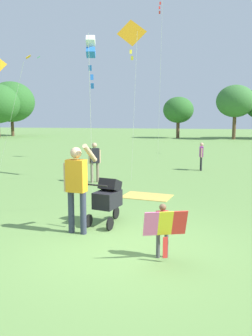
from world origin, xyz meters
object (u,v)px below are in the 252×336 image
object	(u,v)px
person_red_shirt	(201,154)
kite_adult_black	(91,49)
picnic_blanket	(147,196)
person_adult_flyer	(77,182)
person_sitting_far	(95,159)
kite_green_novelty	(132,37)
stroller	(108,197)
child_with_butterfly_kite	(163,226)

from	to	relation	value
person_red_shirt	kite_adult_black	bearing A→B (deg)	-113.83
kite_adult_black	picnic_blanket	bearing A→B (deg)	45.53
person_adult_flyer	person_sitting_far	xyz separation A→B (m)	(-1.18, 5.34, -0.22)
person_adult_flyer	kite_adult_black	distance (m)	3.71
kite_adult_black	person_red_shirt	distance (m)	8.07
person_red_shirt	picnic_blanket	xyz separation A→B (m)	(-1.68, -5.41, -0.72)
kite_green_novelty	person_red_shirt	bearing A→B (deg)	48.43
person_adult_flyer	person_red_shirt	xyz separation A→B (m)	(2.65, 8.90, -0.34)
stroller	person_sitting_far	bearing A→B (deg)	109.62
person_red_shirt	picnic_blanket	distance (m)	5.71
person_adult_flyer	person_red_shirt	distance (m)	9.29
kite_green_novelty	person_red_shirt	distance (m)	5.91
kite_adult_black	kite_green_novelty	distance (m)	3.96
stroller	person_sitting_far	world-z (taller)	person_sitting_far
person_adult_flyer	picnic_blanket	distance (m)	3.77
stroller	person_sitting_far	distance (m)	4.89
child_with_butterfly_kite	stroller	world-z (taller)	stroller
child_with_butterfly_kite	person_sitting_far	size ratio (longest dim) A/B	0.65
stroller	person_red_shirt	distance (m)	8.44
child_with_butterfly_kite	kite_green_novelty	size ratio (longest dim) A/B	0.16
kite_adult_black	person_sitting_far	xyz separation A→B (m)	(-0.87, 3.17, -3.21)
stroller	person_sitting_far	xyz separation A→B (m)	(-1.64, 4.60, 0.24)
person_adult_flyer	person_sitting_far	distance (m)	5.48
picnic_blanket	kite_green_novelty	bearing A→B (deg)	110.35
picnic_blanket	child_with_butterfly_kite	bearing A→B (deg)	-79.06
person_adult_flyer	kite_green_novelty	distance (m)	7.23
picnic_blanket	person_sitting_far	bearing A→B (deg)	139.25
person_red_shirt	person_sitting_far	world-z (taller)	person_sitting_far
child_with_butterfly_kite	person_adult_flyer	xyz separation A→B (m)	(-1.83, 0.95, 0.49)
person_red_shirt	stroller	bearing A→B (deg)	-105.08
person_adult_flyer	stroller	distance (m)	0.99
child_with_butterfly_kite	kite_green_novelty	bearing A→B (deg)	104.41
kite_green_novelty	person_red_shirt	xyz separation A→B (m)	(2.60, 2.93, -4.42)
kite_green_novelty	person_red_shirt	size ratio (longest dim) A/B	4.70
kite_green_novelty	person_adult_flyer	bearing A→B (deg)	-90.52
person_adult_flyer	kite_green_novelty	bearing A→B (deg)	89.48
child_with_butterfly_kite	kite_adult_black	xyz separation A→B (m)	(-2.15, 3.12, 3.49)
person_red_shirt	picnic_blanket	bearing A→B (deg)	-107.26
kite_green_novelty	stroller	bearing A→B (deg)	-85.58
person_adult_flyer	stroller	xyz separation A→B (m)	(0.46, 0.74, -0.46)
child_with_butterfly_kite	stroller	distance (m)	2.18
person_adult_flyer	child_with_butterfly_kite	bearing A→B (deg)	-27.41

